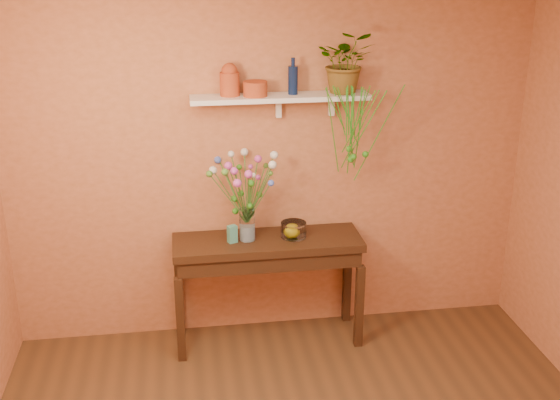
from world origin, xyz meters
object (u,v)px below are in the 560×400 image
at_px(sideboard, 268,254).
at_px(glass_bowl, 293,230).
at_px(terracotta_jug, 230,80).
at_px(glass_vase, 247,227).
at_px(bouquet, 244,177).
at_px(spider_plant, 346,62).
at_px(blue_bottle, 293,79).

height_order(sideboard, glass_bowl, glass_bowl).
height_order(terracotta_jug, glass_vase, terracotta_jug).
bearing_deg(bouquet, glass_vase, 25.93).
height_order(spider_plant, glass_bowl, spider_plant).
distance_m(terracotta_jug, blue_bottle, 0.46).
bearing_deg(terracotta_jug, glass_bowl, -16.77).
height_order(glass_vase, bouquet, bouquet).
bearing_deg(blue_bottle, bouquet, -160.19).
relative_size(terracotta_jug, spider_plant, 0.52).
distance_m(glass_vase, glass_bowl, 0.36).
bearing_deg(glass_bowl, blue_bottle, 85.75).
bearing_deg(glass_bowl, glass_vase, -179.24).
bearing_deg(sideboard, bouquet, -178.73).
bearing_deg(sideboard, spider_plant, 12.37).
relative_size(terracotta_jug, blue_bottle, 0.89).
xyz_separation_m(spider_plant, bouquet, (-0.77, -0.14, -0.79)).
xyz_separation_m(sideboard, spider_plant, (0.60, 0.13, 1.42)).
distance_m(sideboard, bouquet, 0.65).
relative_size(terracotta_jug, glass_vase, 0.95).
distance_m(blue_bottle, bouquet, 0.79).
distance_m(spider_plant, bouquet, 1.11).
bearing_deg(sideboard, blue_bottle, 32.52).
bearing_deg(terracotta_jug, glass_vase, -55.94).
distance_m(sideboard, glass_bowl, 0.27).
height_order(spider_plant, bouquet, spider_plant).
bearing_deg(terracotta_jug, blue_bottle, -1.46).
bearing_deg(blue_bottle, spider_plant, -0.40).
xyz_separation_m(terracotta_jug, glass_vase, (0.09, -0.14, -1.08)).
relative_size(spider_plant, glass_bowl, 2.31).
xyz_separation_m(terracotta_jug, blue_bottle, (0.46, -0.01, -0.00)).
relative_size(sideboard, blue_bottle, 5.41).
relative_size(terracotta_jug, glass_bowl, 1.21).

